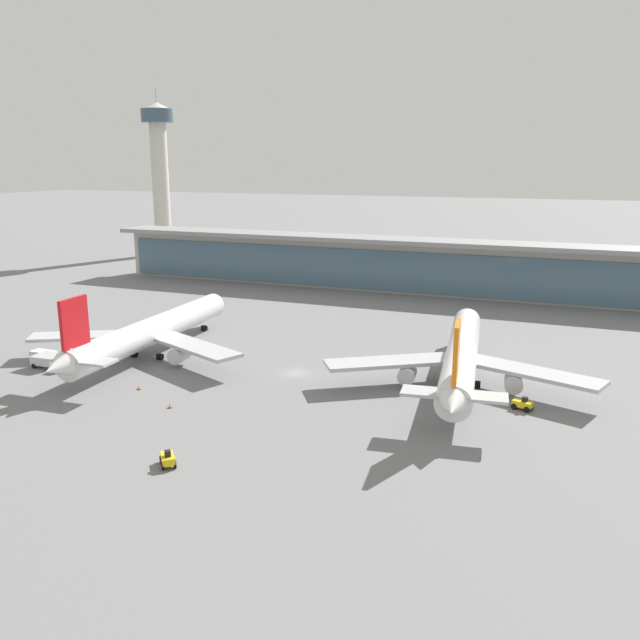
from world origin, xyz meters
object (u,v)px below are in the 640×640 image
at_px(airliner_left_stand, 150,332).
at_px(control_tower, 160,166).
at_px(service_truck_under_wing_yellow, 523,404).
at_px(safety_cone_alpha, 170,406).
at_px(airliner_centre_stand, 461,356).
at_px(safety_cone_bravo, 139,388).
at_px(service_truck_near_nose_grey, 48,359).
at_px(service_truck_mid_apron_yellow, 168,459).

distance_m(airliner_left_stand, control_tower, 147.12).
xyz_separation_m(service_truck_under_wing_yellow, safety_cone_alpha, (-48.83, -18.74, -0.56)).
distance_m(airliner_centre_stand, control_tower, 180.62).
height_order(airliner_left_stand, control_tower, control_tower).
bearing_deg(safety_cone_bravo, safety_cone_alpha, -28.20).
distance_m(safety_cone_alpha, safety_cone_bravo, 10.58).
height_order(airliner_centre_stand, safety_cone_alpha, airliner_centre_stand).
bearing_deg(service_truck_under_wing_yellow, service_truck_near_nose_grey, -172.61).
bearing_deg(service_truck_near_nose_grey, safety_cone_bravo, -8.78).
bearing_deg(safety_cone_bravo, service_truck_mid_apron_yellow, -46.45).
distance_m(airliner_centre_stand, safety_cone_alpha, 46.98).
xyz_separation_m(airliner_left_stand, control_tower, (-80.20, 119.76, 29.51)).
bearing_deg(safety_cone_alpha, service_truck_under_wing_yellow, 21.00).
height_order(control_tower, safety_cone_bravo, control_tower).
relative_size(service_truck_near_nose_grey, safety_cone_bravo, 10.48).
bearing_deg(control_tower, safety_cone_bravo, -56.66).
distance_m(control_tower, safety_cone_alpha, 175.51).
relative_size(airliner_centre_stand, service_truck_near_nose_grey, 7.77).
distance_m(service_truck_mid_apron_yellow, safety_cone_alpha, 19.47).
relative_size(service_truck_mid_apron_yellow, safety_cone_bravo, 4.68).
bearing_deg(airliner_left_stand, service_truck_under_wing_yellow, -2.13).
bearing_deg(service_truck_near_nose_grey, airliner_centre_stand, 15.06).
distance_m(control_tower, safety_cone_bravo, 166.32).
height_order(control_tower, safety_cone_alpha, control_tower).
height_order(airliner_centre_stand, service_truck_near_nose_grey, airliner_centre_stand).
bearing_deg(service_truck_mid_apron_yellow, safety_cone_alpha, 123.75).
distance_m(service_truck_under_wing_yellow, safety_cone_bravo, 59.76).
distance_m(airliner_left_stand, airliner_centre_stand, 57.07).
height_order(service_truck_near_nose_grey, service_truck_mid_apron_yellow, service_truck_near_nose_grey).
bearing_deg(service_truck_mid_apron_yellow, service_truck_under_wing_yellow, 42.58).
relative_size(airliner_left_stand, control_tower, 0.91).
height_order(service_truck_near_nose_grey, safety_cone_alpha, service_truck_near_nose_grey).
xyz_separation_m(airliner_left_stand, service_truck_near_nose_grey, (-12.56, -12.88, -3.09)).
xyz_separation_m(service_truck_near_nose_grey, control_tower, (-67.64, 132.64, 32.60)).
bearing_deg(control_tower, service_truck_near_nose_grey, -62.98).
height_order(service_truck_mid_apron_yellow, safety_cone_alpha, service_truck_mid_apron_yellow).
height_order(service_truck_under_wing_yellow, safety_cone_alpha, service_truck_under_wing_yellow).
distance_m(service_truck_near_nose_grey, control_tower, 152.42).
xyz_separation_m(service_truck_near_nose_grey, safety_cone_alpha, (31.17, -8.37, -1.37)).
distance_m(airliner_centre_stand, service_truck_near_nose_grey, 71.87).
xyz_separation_m(airliner_centre_stand, service_truck_near_nose_grey, (-69.34, -18.66, -3.09)).
bearing_deg(safety_cone_alpha, control_tower, 125.02).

